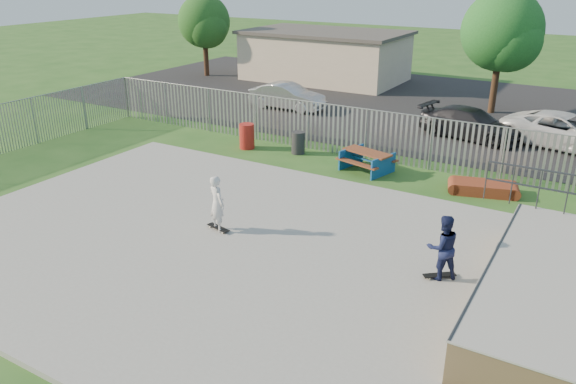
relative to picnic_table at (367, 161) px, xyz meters
The scene contains 18 objects.
ground 7.85m from the picnic_table, 102.18° to the right, with size 120.00×120.00×0.00m, color #28581E.
concrete_slab 7.85m from the picnic_table, 102.18° to the right, with size 15.00×12.00×0.15m, color gray.
fence 3.21m from the picnic_table, 102.00° to the right, with size 26.04×16.02×2.00m.
picnic_table is the anchor object (origin of this frame).
funbox 4.28m from the picnic_table, ahead, with size 2.12×1.45×0.39m.
trash_bin_red 5.46m from the picnic_table, behind, with size 0.63×0.63×1.05m, color maroon.
trash_bin_grey 3.30m from the picnic_table, behind, with size 0.55×0.55×0.91m, color #272729.
parking_lot 11.46m from the picnic_table, 98.31° to the left, with size 40.00×18.00×0.02m, color black.
car_silver 10.19m from the picnic_table, 137.66° to the left, with size 1.44×4.12×1.36m, color #BCBBC1.
car_dark 6.68m from the picnic_table, 70.44° to the left, with size 1.85×4.56×1.32m, color black.
car_white 9.12m from the picnic_table, 48.99° to the left, with size 2.36×5.11×1.42m, color silver.
building 18.16m from the picnic_table, 122.20° to the left, with size 10.40×6.40×3.20m.
tree_left 21.64m from the picnic_table, 144.41° to the left, with size 3.52×3.52×5.43m.
tree_mid 12.39m from the picnic_table, 80.06° to the left, with size 3.99×3.99×6.16m.
skateboard_a 8.04m from the picnic_table, 54.19° to the right, with size 0.75×0.66×0.08m.
skateboard_b 7.29m from the picnic_table, 101.96° to the right, with size 0.82×0.38×0.08m.
skater_navy 8.06m from the picnic_table, 54.19° to the right, with size 0.79×0.62×1.63m, color #161D46.
skater_white 7.31m from the picnic_table, 101.96° to the right, with size 0.60×0.39×1.63m, color silver.
Camera 1 is at (9.23, -10.88, 7.16)m, focal length 35.00 mm.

